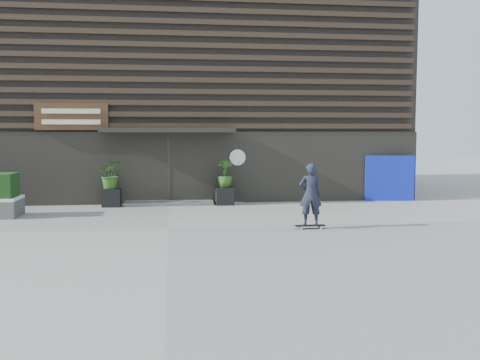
{
  "coord_description": "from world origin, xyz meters",
  "views": [
    {
      "loc": [
        0.1,
        -13.94,
        2.46
      ],
      "look_at": [
        2.06,
        1.48,
        1.1
      ],
      "focal_mm": 40.47,
      "sensor_mm": 36.0,
      "label": 1
    }
  ],
  "objects": [
    {
      "name": "ground",
      "position": [
        0.0,
        0.0,
        0.0
      ],
      "size": [
        80.0,
        80.0,
        0.0
      ],
      "primitive_type": "plane",
      "color": "gray",
      "rests_on": "ground"
    },
    {
      "name": "blue_tarp",
      "position": [
        7.93,
        4.7,
        0.82
      ],
      "size": [
        1.75,
        0.39,
        1.64
      ],
      "primitive_type": "cube",
      "rotation": [
        0.0,
        0.0,
        -0.15
      ],
      "color": "#0C1BA8",
      "rests_on": "ground"
    },
    {
      "name": "bamboo_left",
      "position": [
        -1.9,
        4.4,
        1.08
      ],
      "size": [
        0.86,
        0.75,
        0.96
      ],
      "primitive_type": "imported",
      "color": "#2D591E",
      "rests_on": "planter_pot_left"
    },
    {
      "name": "building",
      "position": [
        -0.0,
        9.96,
        3.99
      ],
      "size": [
        18.0,
        11.0,
        8.0
      ],
      "color": "black",
      "rests_on": "ground"
    },
    {
      "name": "skateboarder",
      "position": [
        3.62,
        -0.56,
        0.88
      ],
      "size": [
        0.78,
        0.44,
        1.69
      ],
      "color": "black",
      "rests_on": "ground"
    },
    {
      "name": "entrance_step",
      "position": [
        0.0,
        4.6,
        0.06
      ],
      "size": [
        3.0,
        0.8,
        0.12
      ],
      "primitive_type": "cube",
      "color": "#535350",
      "rests_on": "ground"
    },
    {
      "name": "bamboo_right",
      "position": [
        1.9,
        4.4,
        1.08
      ],
      "size": [
        0.54,
        0.54,
        0.96
      ],
      "primitive_type": "imported",
      "color": "#2D591E",
      "rests_on": "planter_pot_right"
    },
    {
      "name": "planter_pot_left",
      "position": [
        -1.9,
        4.4,
        0.3
      ],
      "size": [
        0.6,
        0.6,
        0.6
      ],
      "primitive_type": "cube",
      "color": "black",
      "rests_on": "ground"
    },
    {
      "name": "planter_pot_right",
      "position": [
        1.9,
        4.4,
        0.3
      ],
      "size": [
        0.6,
        0.6,
        0.6
      ],
      "primitive_type": "cube",
      "color": "black",
      "rests_on": "ground"
    }
  ]
}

